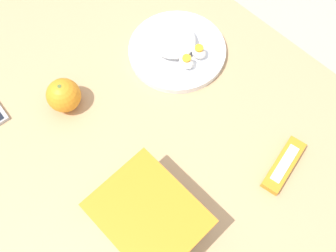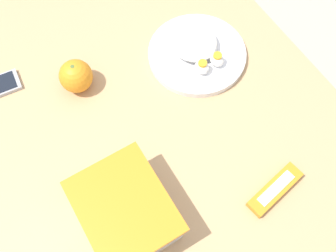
{
  "view_description": "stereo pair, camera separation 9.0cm",
  "coord_description": "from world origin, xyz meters",
  "views": [
    {
      "loc": [
        -0.37,
        0.26,
        1.6
      ],
      "look_at": [
        -0.09,
        -0.01,
        0.79
      ],
      "focal_mm": 42.0,
      "sensor_mm": 36.0,
      "label": 1
    },
    {
      "loc": [
        -0.43,
        0.19,
        1.6
      ],
      "look_at": [
        -0.09,
        -0.01,
        0.79
      ],
      "focal_mm": 42.0,
      "sensor_mm": 36.0,
      "label": 2
    }
  ],
  "objects": [
    {
      "name": "rice_plate",
      "position": [
        0.06,
        -0.19,
        0.78
      ],
      "size": [
        0.25,
        0.25,
        0.06
      ],
      "color": "white",
      "rests_on": "table"
    },
    {
      "name": "table",
      "position": [
        0.0,
        0.0,
        0.66
      ],
      "size": [
        1.08,
        0.86,
        0.76
      ],
      "color": "tan",
      "rests_on": "ground_plane"
    },
    {
      "name": "food_container",
      "position": [
        -0.22,
        0.17,
        0.81
      ],
      "size": [
        0.21,
        0.17,
        0.1
      ],
      "color": "white",
      "rests_on": "table"
    },
    {
      "name": "candy_bar",
      "position": [
        -0.33,
        -0.14,
        0.77
      ],
      "size": [
        0.07,
        0.15,
        0.02
      ],
      "color": "orange",
      "rests_on": "table"
    },
    {
      "name": "orange_fruit",
      "position": [
        0.14,
        0.11,
        0.8
      ],
      "size": [
        0.08,
        0.08,
        0.08
      ],
      "color": "orange",
      "rests_on": "table"
    },
    {
      "name": "ground_plane",
      "position": [
        0.0,
        0.0,
        0.0
      ],
      "size": [
        10.0,
        10.0,
        0.0
      ],
      "primitive_type": "plane",
      "color": "#B2A899"
    }
  ]
}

